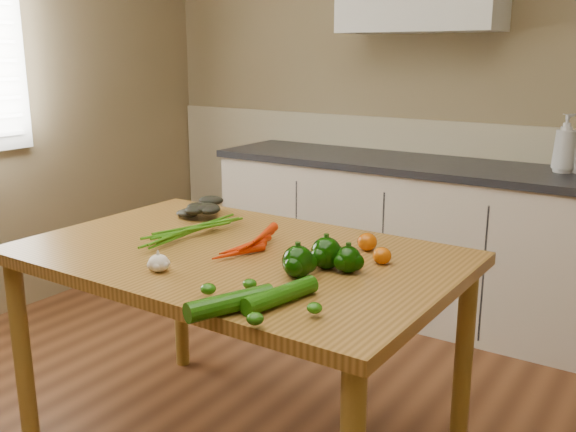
# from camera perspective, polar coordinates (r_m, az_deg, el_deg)

# --- Properties ---
(room) EXTENTS (4.04, 5.04, 2.64)m
(room) POSITION_cam_1_polar(r_m,az_deg,el_deg) (1.93, -10.79, 6.75)
(room) COLOR brown
(room) RESTS_ON ground
(counter_run) EXTENTS (2.84, 0.64, 1.14)m
(counter_run) POSITION_cam_1_polar(r_m,az_deg,el_deg) (3.72, 14.43, -2.29)
(counter_run) COLOR beige
(counter_run) RESTS_ON ground
(table) EXTENTS (1.53, 1.00, 0.82)m
(table) POSITION_cam_1_polar(r_m,az_deg,el_deg) (2.29, -4.50, -5.26)
(table) COLOR #9C6A2D
(table) RESTS_ON ground
(soap_bottle_a) EXTENTS (0.16, 0.16, 0.30)m
(soap_bottle_a) POSITION_cam_1_polar(r_m,az_deg,el_deg) (3.54, 23.40, 5.96)
(soap_bottle_a) COLOR silver
(soap_bottle_a) RESTS_ON counter_run
(soap_bottle_b) EXTENTS (0.10, 0.10, 0.19)m
(soap_bottle_b) POSITION_cam_1_polar(r_m,az_deg,el_deg) (3.57, 24.09, 5.07)
(soap_bottle_b) COLOR silver
(soap_bottle_b) RESTS_ON counter_run
(carrot_bunch) EXTENTS (0.29, 0.22, 0.08)m
(carrot_bunch) POSITION_cam_1_polar(r_m,az_deg,el_deg) (2.30, -5.06, -1.82)
(carrot_bunch) COLOR red
(carrot_bunch) RESTS_ON table
(leafy_greens) EXTENTS (0.22, 0.20, 0.11)m
(leafy_greens) POSITION_cam_1_polar(r_m,az_deg,el_deg) (2.73, -7.40, 1.03)
(leafy_greens) COLOR black
(leafy_greens) RESTS_ON table
(garlic_bulb) EXTENTS (0.07, 0.07, 0.06)m
(garlic_bulb) POSITION_cam_1_polar(r_m,az_deg,el_deg) (2.08, -11.43, -4.12)
(garlic_bulb) COLOR white
(garlic_bulb) RESTS_ON table
(pepper_a) EXTENTS (0.10, 0.10, 0.10)m
(pepper_a) POSITION_cam_1_polar(r_m,az_deg,el_deg) (2.07, 3.41, -3.31)
(pepper_a) COLOR black
(pepper_a) RESTS_ON table
(pepper_b) EXTENTS (0.08, 0.08, 0.08)m
(pepper_b) POSITION_cam_1_polar(r_m,az_deg,el_deg) (2.04, 5.38, -3.87)
(pepper_b) COLOR black
(pepper_b) RESTS_ON table
(pepper_c) EXTENTS (0.10, 0.10, 0.10)m
(pepper_c) POSITION_cam_1_polar(r_m,az_deg,el_deg) (1.99, 0.88, -4.08)
(pepper_c) COLOR black
(pepper_c) RESTS_ON table
(tomato_a) EXTENTS (0.07, 0.07, 0.06)m
(tomato_a) POSITION_cam_1_polar(r_m,az_deg,el_deg) (2.22, 3.42, -2.65)
(tomato_a) COLOR #810602
(tomato_a) RESTS_ON table
(tomato_b) EXTENTS (0.07, 0.07, 0.06)m
(tomato_b) POSITION_cam_1_polar(r_m,az_deg,el_deg) (2.27, 7.06, -2.29)
(tomato_b) COLOR #BF4F04
(tomato_b) RESTS_ON table
(tomato_c) EXTENTS (0.06, 0.06, 0.06)m
(tomato_c) POSITION_cam_1_polar(r_m,az_deg,el_deg) (2.14, 8.36, -3.51)
(tomato_c) COLOR #BF4F04
(tomato_c) RESTS_ON table
(zucchini_a) EXTENTS (0.10, 0.26, 0.05)m
(zucchini_a) POSITION_cam_1_polar(r_m,az_deg,el_deg) (1.79, -0.67, -7.06)
(zucchini_a) COLOR #164B08
(zucchini_a) RESTS_ON table
(zucchini_b) EXTENTS (0.15, 0.26, 0.06)m
(zucchini_b) POSITION_cam_1_polar(r_m,az_deg,el_deg) (1.74, -5.15, -7.70)
(zucchini_b) COLOR #164B08
(zucchini_b) RESTS_ON table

